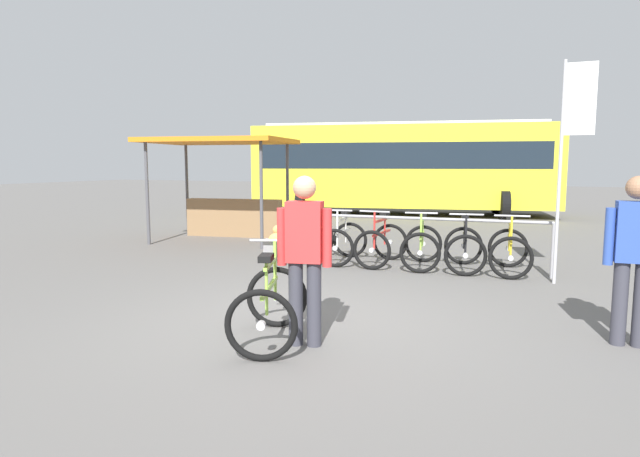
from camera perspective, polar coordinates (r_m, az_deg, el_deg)
ground_plane at (r=6.07m, az=-1.51°, el=-9.90°), size 80.00×80.00×0.00m
bike_rack_rail at (r=9.10m, az=9.05°, el=0.18°), size 4.60×0.29×0.88m
racked_bike_orange at (r=9.84m, az=-1.44°, el=-1.20°), size 0.68×1.11×0.97m
racked_bike_white at (r=9.60m, az=2.45°, el=-1.40°), size 0.77×1.14×0.97m
racked_bike_red at (r=9.42m, az=6.50°, el=-1.61°), size 0.68×1.11×0.97m
racked_bike_lime at (r=9.28m, az=10.71°, el=-1.81°), size 0.83×1.20×0.98m
racked_bike_black at (r=9.19m, az=15.02°, el=-2.01°), size 0.84×1.18×0.97m
racked_bike_yellow at (r=9.15m, az=19.38°, el=-2.20°), size 0.78×1.17×0.97m
featured_bicycle at (r=5.43m, az=-5.15°, el=-6.63°), size 0.99×1.26×1.09m
person_with_featured_bike at (r=5.14m, az=-1.63°, el=-2.60°), size 0.52×0.27×1.64m
pedestrian_with_backpack at (r=5.94m, az=30.23°, el=-1.94°), size 0.53×0.35×1.64m
bus_distant at (r=18.77m, az=8.69°, el=6.79°), size 10.30×4.66×3.08m
market_stall at (r=12.69m, az=-9.86°, el=5.19°), size 3.43×2.77×2.30m
banner_flag at (r=8.52m, az=25.10°, el=9.46°), size 0.45×0.05×3.20m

